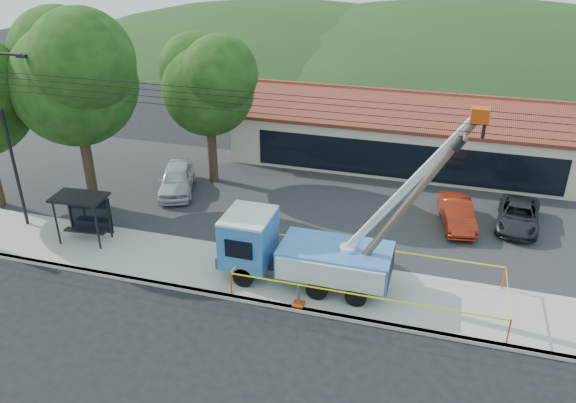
# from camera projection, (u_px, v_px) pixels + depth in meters

# --- Properties ---
(ground) EXTENTS (120.00, 120.00, 0.00)m
(ground) POSITION_uv_depth(u_px,v_px,m) (249.00, 337.00, 21.26)
(ground) COLOR black
(ground) RESTS_ON ground
(curb) EXTENTS (60.00, 0.25, 0.15)m
(curb) POSITION_uv_depth(u_px,v_px,m) (266.00, 304.00, 23.03)
(curb) COLOR #A9A59E
(curb) RESTS_ON ground
(sidewalk) EXTENTS (60.00, 4.00, 0.15)m
(sidewalk) POSITION_uv_depth(u_px,v_px,m) (280.00, 279.00, 24.67)
(sidewalk) COLOR #A9A59E
(sidewalk) RESTS_ON ground
(parking_lot) EXTENTS (60.00, 12.00, 0.10)m
(parking_lot) POSITION_uv_depth(u_px,v_px,m) (322.00, 202.00, 31.56)
(parking_lot) COLOR #28282B
(parking_lot) RESTS_ON ground
(strip_mall) EXTENTS (22.50, 8.53, 4.67)m
(strip_mall) POSITION_uv_depth(u_px,v_px,m) (411.00, 133.00, 36.61)
(strip_mall) COLOR beige
(strip_mall) RESTS_ON ground
(streetlight) EXTENTS (2.13, 0.22, 9.00)m
(streetlight) POSITION_uv_depth(u_px,v_px,m) (10.00, 129.00, 26.72)
(streetlight) COLOR black
(streetlight) RESTS_ON ground
(tree_west_near) EXTENTS (7.56, 6.72, 10.80)m
(tree_west_near) POSITION_uv_depth(u_px,v_px,m) (72.00, 71.00, 27.87)
(tree_west_near) COLOR #332316
(tree_west_near) RESTS_ON ground
(tree_lot) EXTENTS (6.30, 5.60, 8.94)m
(tree_lot) POSITION_uv_depth(u_px,v_px,m) (208.00, 81.00, 31.48)
(tree_lot) COLOR #332316
(tree_lot) RESTS_ON ground
(hill_west) EXTENTS (78.40, 56.00, 28.00)m
(hill_west) POSITION_uv_depth(u_px,v_px,m) (286.00, 47.00, 72.40)
(hill_west) COLOR #203915
(hill_west) RESTS_ON ground
(hill_center) EXTENTS (89.60, 64.00, 32.00)m
(hill_center) POSITION_uv_depth(u_px,v_px,m) (489.00, 58.00, 66.05)
(hill_center) COLOR #203915
(hill_center) RESTS_ON ground
(utility_truck) EXTENTS (10.08, 3.88, 8.34)m
(utility_truck) POSITION_uv_depth(u_px,v_px,m) (301.00, 250.00, 23.73)
(utility_truck) COLOR black
(utility_truck) RESTS_ON ground
(leaning_pole) EXTENTS (4.88, 1.72, 8.24)m
(leaning_pole) POSITION_uv_depth(u_px,v_px,m) (408.00, 202.00, 21.26)
(leaning_pole) COLOR brown
(leaning_pole) RESTS_ON ground
(bus_shelter) EXTENTS (2.61, 1.73, 2.41)m
(bus_shelter) POSITION_uv_depth(u_px,v_px,m) (83.00, 207.00, 26.89)
(bus_shelter) COLOR black
(bus_shelter) RESTS_ON ground
(caution_tape) EXTENTS (10.95, 3.73, 1.08)m
(caution_tape) POSITION_uv_depth(u_px,v_px,m) (369.00, 275.00, 23.35)
(caution_tape) COLOR #D03E0B
(caution_tape) RESTS_ON ground
(car_silver) EXTENTS (3.37, 4.97, 1.57)m
(car_silver) POSITION_uv_depth(u_px,v_px,m) (178.00, 193.00, 32.75)
(car_silver) COLOR silver
(car_silver) RESTS_ON ground
(car_red) EXTENTS (2.16, 4.25, 1.34)m
(car_red) POSITION_uv_depth(u_px,v_px,m) (455.00, 227.00, 29.08)
(car_red) COLOR maroon
(car_red) RESTS_ON ground
(car_dark) EXTENTS (2.46, 4.53, 1.21)m
(car_dark) POSITION_uv_depth(u_px,v_px,m) (516.00, 228.00, 28.99)
(car_dark) COLOR black
(car_dark) RESTS_ON ground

